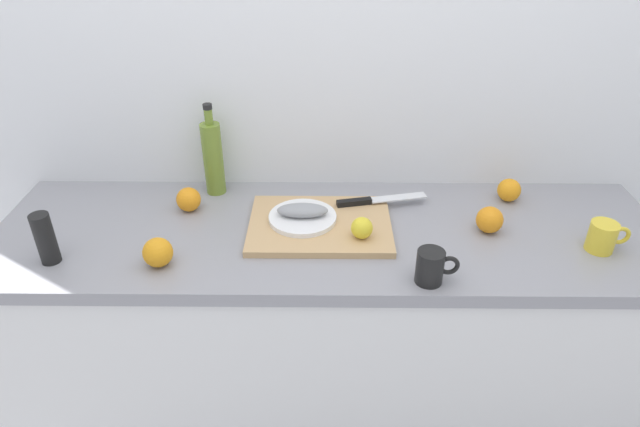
% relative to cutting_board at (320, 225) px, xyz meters
% --- Properties ---
extents(ground_plane, '(12.00, 12.00, 0.00)m').
position_rel_cutting_board_xyz_m(ground_plane, '(0.03, -0.01, -0.91)').
color(ground_plane, slate).
extents(back_wall, '(3.20, 0.05, 2.50)m').
position_rel_cutting_board_xyz_m(back_wall, '(0.03, 0.31, 0.34)').
color(back_wall, white).
rests_on(back_wall, ground_plane).
extents(kitchen_counter, '(2.00, 0.60, 0.90)m').
position_rel_cutting_board_xyz_m(kitchen_counter, '(0.03, -0.01, -0.46)').
color(kitchen_counter, white).
rests_on(kitchen_counter, ground_plane).
extents(cutting_board, '(0.42, 0.32, 0.02)m').
position_rel_cutting_board_xyz_m(cutting_board, '(0.00, 0.00, 0.00)').
color(cutting_board, tan).
rests_on(cutting_board, kitchen_counter).
extents(white_plate, '(0.20, 0.20, 0.01)m').
position_rel_cutting_board_xyz_m(white_plate, '(-0.05, 0.01, 0.02)').
color(white_plate, white).
rests_on(white_plate, cutting_board).
extents(fish_fillet, '(0.15, 0.06, 0.04)m').
position_rel_cutting_board_xyz_m(fish_fillet, '(-0.05, 0.01, 0.04)').
color(fish_fillet, gray).
rests_on(fish_fillet, white_plate).
extents(chef_knife, '(0.29, 0.09, 0.02)m').
position_rel_cutting_board_xyz_m(chef_knife, '(0.16, 0.11, 0.02)').
color(chef_knife, silver).
rests_on(chef_knife, cutting_board).
extents(lemon_0, '(0.06, 0.06, 0.06)m').
position_rel_cutting_board_xyz_m(lemon_0, '(0.12, -0.08, 0.04)').
color(lemon_0, yellow).
rests_on(lemon_0, cutting_board).
extents(olive_oil_bottle, '(0.06, 0.06, 0.31)m').
position_rel_cutting_board_xyz_m(olive_oil_bottle, '(-0.35, 0.22, 0.12)').
color(olive_oil_bottle, olive).
rests_on(olive_oil_bottle, kitchen_counter).
extents(coffee_mug_0, '(0.11, 0.07, 0.09)m').
position_rel_cutting_board_xyz_m(coffee_mug_0, '(0.29, -0.25, 0.04)').
color(coffee_mug_0, black).
rests_on(coffee_mug_0, kitchen_counter).
extents(coffee_mug_1, '(0.12, 0.08, 0.09)m').
position_rel_cutting_board_xyz_m(coffee_mug_1, '(0.79, -0.11, 0.03)').
color(coffee_mug_1, yellow).
rests_on(coffee_mug_1, kitchen_counter).
extents(orange_0, '(0.08, 0.08, 0.08)m').
position_rel_cutting_board_xyz_m(orange_0, '(0.50, -0.02, 0.03)').
color(orange_0, orange).
rests_on(orange_0, kitchen_counter).
extents(orange_1, '(0.08, 0.08, 0.08)m').
position_rel_cutting_board_xyz_m(orange_1, '(-0.43, -0.19, 0.03)').
color(orange_1, orange).
rests_on(orange_1, kitchen_counter).
extents(orange_2, '(0.07, 0.07, 0.07)m').
position_rel_cutting_board_xyz_m(orange_2, '(0.61, 0.17, 0.03)').
color(orange_2, orange).
rests_on(orange_2, kitchen_counter).
extents(orange_3, '(0.08, 0.08, 0.08)m').
position_rel_cutting_board_xyz_m(orange_3, '(-0.41, 0.10, 0.03)').
color(orange_3, orange).
rests_on(orange_3, kitchen_counter).
extents(pepper_mill, '(0.05, 0.05, 0.15)m').
position_rel_cutting_board_xyz_m(pepper_mill, '(-0.73, -0.17, 0.06)').
color(pepper_mill, black).
rests_on(pepper_mill, kitchen_counter).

